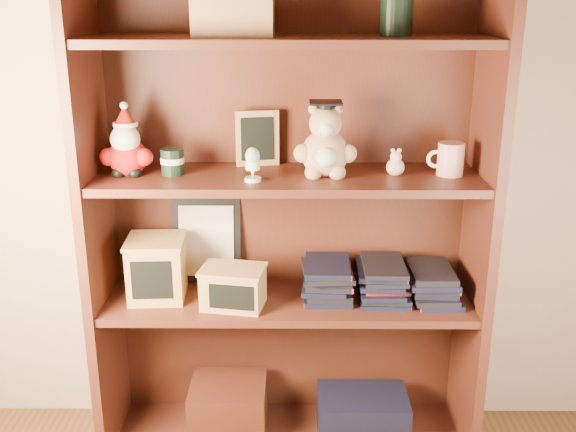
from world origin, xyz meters
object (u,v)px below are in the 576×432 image
Objects in this scene: bookcase at (287,223)px; teacher_mug at (450,159)px; grad_teddy_bear at (325,147)px; treats_box at (157,268)px.

bookcase is 0.53m from teacher_mug.
bookcase is at bearing 173.99° from teacher_mug.
treats_box is (-0.52, 0.01, -0.39)m from grad_teddy_bear.
bookcase reaches higher than treats_box.
grad_teddy_bear is 0.65m from treats_box.
bookcase is 0.43m from treats_box.
teacher_mug is 0.57× the size of treats_box.
grad_teddy_bear is 0.37m from teacher_mug.
grad_teddy_bear is at bearing -178.94° from teacher_mug.
grad_teddy_bear is (0.11, -0.06, 0.26)m from bookcase.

